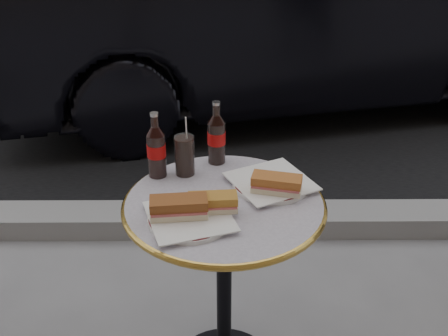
{
  "coord_description": "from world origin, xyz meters",
  "views": [
    {
      "loc": [
        -0.01,
        -1.44,
        1.64
      ],
      "look_at": [
        0.0,
        0.05,
        0.82
      ],
      "focal_mm": 45.0,
      "sensor_mm": 36.0,
      "label": 1
    }
  ],
  "objects_px": {
    "cola_bottle_right": "(216,132)",
    "parked_car": "(295,10)",
    "cola_bottle_left": "(156,145)",
    "plate_left": "(190,219)",
    "bistro_table": "(224,294)",
    "cola_glass": "(185,155)",
    "plate_right": "(271,184)"
  },
  "relations": [
    {
      "from": "cola_bottle_left",
      "to": "parked_car",
      "type": "xyz_separation_m",
      "value": [
        0.74,
        2.46,
        -0.15
      ]
    },
    {
      "from": "plate_right",
      "to": "cola_glass",
      "type": "bearing_deg",
      "value": 164.1
    },
    {
      "from": "bistro_table",
      "to": "plate_left",
      "type": "bearing_deg",
      "value": -133.68
    },
    {
      "from": "cola_glass",
      "to": "parked_car",
      "type": "height_order",
      "value": "parked_car"
    },
    {
      "from": "cola_bottle_right",
      "to": "cola_glass",
      "type": "xyz_separation_m",
      "value": [
        -0.1,
        -0.08,
        -0.04
      ]
    },
    {
      "from": "plate_right",
      "to": "cola_bottle_right",
      "type": "bearing_deg",
      "value": 137.22
    },
    {
      "from": "bistro_table",
      "to": "parked_car",
      "type": "distance_m",
      "value": 2.69
    },
    {
      "from": "bistro_table",
      "to": "cola_bottle_right",
      "type": "relative_size",
      "value": 3.31
    },
    {
      "from": "bistro_table",
      "to": "cola_glass",
      "type": "bearing_deg",
      "value": 126.44
    },
    {
      "from": "cola_bottle_right",
      "to": "parked_car",
      "type": "height_order",
      "value": "parked_car"
    },
    {
      "from": "bistro_table",
      "to": "parked_car",
      "type": "bearing_deg",
      "value": 78.7
    },
    {
      "from": "plate_left",
      "to": "parked_car",
      "type": "height_order",
      "value": "parked_car"
    },
    {
      "from": "parked_car",
      "to": "plate_right",
      "type": "bearing_deg",
      "value": 158.84
    },
    {
      "from": "cola_bottle_right",
      "to": "parked_car",
      "type": "relative_size",
      "value": 0.05
    },
    {
      "from": "cola_glass",
      "to": "plate_left",
      "type": "bearing_deg",
      "value": -84.16
    },
    {
      "from": "bistro_table",
      "to": "cola_glass",
      "type": "distance_m",
      "value": 0.48
    },
    {
      "from": "plate_right",
      "to": "parked_car",
      "type": "distance_m",
      "value": 2.55
    },
    {
      "from": "bistro_table",
      "to": "plate_left",
      "type": "height_order",
      "value": "plate_left"
    },
    {
      "from": "cola_bottle_right",
      "to": "parked_car",
      "type": "bearing_deg",
      "value": 76.97
    },
    {
      "from": "cola_bottle_left",
      "to": "cola_glass",
      "type": "distance_m",
      "value": 0.1
    },
    {
      "from": "bistro_table",
      "to": "cola_glass",
      "type": "height_order",
      "value": "cola_glass"
    },
    {
      "from": "cola_bottle_left",
      "to": "cola_bottle_right",
      "type": "relative_size",
      "value": 1.0
    },
    {
      "from": "plate_right",
      "to": "cola_bottle_left",
      "type": "height_order",
      "value": "cola_bottle_left"
    },
    {
      "from": "plate_left",
      "to": "plate_right",
      "type": "relative_size",
      "value": 0.99
    },
    {
      "from": "cola_bottle_left",
      "to": "plate_left",
      "type": "bearing_deg",
      "value": -66.17
    },
    {
      "from": "cola_glass",
      "to": "bistro_table",
      "type": "bearing_deg",
      "value": -53.56
    },
    {
      "from": "plate_left",
      "to": "cola_bottle_left",
      "type": "distance_m",
      "value": 0.31
    },
    {
      "from": "plate_right",
      "to": "cola_glass",
      "type": "xyz_separation_m",
      "value": [
        -0.28,
        0.08,
        0.06
      ]
    },
    {
      "from": "plate_left",
      "to": "parked_car",
      "type": "distance_m",
      "value": 2.79
    },
    {
      "from": "bistro_table",
      "to": "cola_bottle_right",
      "type": "height_order",
      "value": "cola_bottle_right"
    },
    {
      "from": "plate_left",
      "to": "plate_right",
      "type": "height_order",
      "value": "same"
    },
    {
      "from": "plate_left",
      "to": "cola_bottle_right",
      "type": "bearing_deg",
      "value": 78.13
    }
  ]
}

